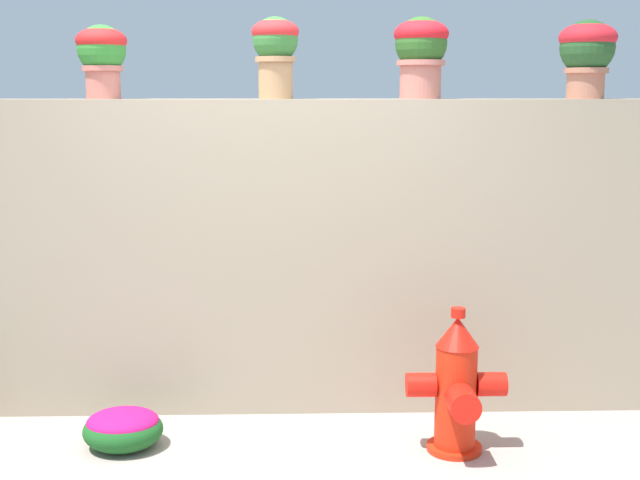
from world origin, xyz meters
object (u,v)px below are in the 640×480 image
fire_hydrant (457,388)px  potted_plant_3 (275,47)px  potted_plant_2 (102,53)px  potted_plant_4 (421,49)px  potted_plant_5 (587,50)px  flower_bush_left (123,427)px

fire_hydrant → potted_plant_3: bearing=142.6°
potted_plant_2 → fire_hydrant: potted_plant_2 is taller
potted_plant_3 → fire_hydrant: potted_plant_3 is taller
potted_plant_2 → potted_plant_4: potted_plant_4 is taller
potted_plant_3 → potted_plant_5: bearing=-0.0°
flower_bush_left → potted_plant_2: bearing=104.7°
potted_plant_5 → fire_hydrant: potted_plant_5 is taller
potted_plant_3 → potted_plant_4: potted_plant_4 is taller
potted_plant_5 → fire_hydrant: (-0.84, -0.73, -1.77)m
potted_plant_4 → flower_bush_left: size_ratio=1.09×
potted_plant_4 → fire_hydrant: potted_plant_4 is taller
potted_plant_2 → potted_plant_3: 0.99m
potted_plant_2 → fire_hydrant: bearing=-21.4°
potted_plant_2 → potted_plant_5: bearing=-0.8°
potted_plant_5 → flower_bush_left: size_ratio=1.05×
potted_plant_2 → fire_hydrant: size_ratio=0.53×
potted_plant_3 → flower_bush_left: bearing=-142.7°
potted_plant_4 → potted_plant_3: bearing=-177.7°
potted_plant_5 → fire_hydrant: 2.09m
potted_plant_2 → potted_plant_4: 1.83m
potted_plant_4 → fire_hydrant: bearing=-81.5°
potted_plant_5 → flower_bush_left: (-2.61, -0.62, -2.01)m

